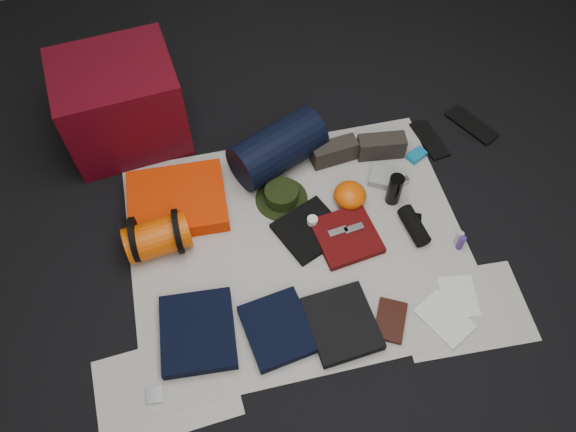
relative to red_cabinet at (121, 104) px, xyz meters
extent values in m
cube|color=black|center=(0.73, -0.88, -0.26)|extent=(4.50, 4.50, 0.02)
cube|color=silver|center=(0.73, -0.88, -0.24)|extent=(1.60, 1.30, 0.01)
cube|color=silver|center=(0.03, -1.43, -0.24)|extent=(0.61, 0.44, 0.00)
cube|color=silver|center=(1.38, -1.38, -0.24)|extent=(0.60, 0.43, 0.00)
cube|color=#4D0510|center=(0.00, 0.00, 0.00)|extent=(0.64, 0.55, 0.49)
cube|color=red|center=(0.19, -0.53, -0.20)|extent=(0.50, 0.41, 0.09)
cylinder|color=#D94B03|center=(0.08, -0.75, -0.15)|extent=(0.32, 0.21, 0.18)
cylinder|color=black|center=(-0.02, -0.75, -0.13)|extent=(0.02, 0.22, 0.22)
cylinder|color=black|center=(0.18, -0.75, -0.13)|extent=(0.02, 0.22, 0.22)
cylinder|color=black|center=(0.74, -0.38, -0.11)|extent=(0.54, 0.43, 0.25)
cylinder|color=black|center=(0.71, -0.61, -0.24)|extent=(0.34, 0.34, 0.01)
cylinder|color=black|center=(0.71, -0.61, -0.19)|extent=(0.17, 0.17, 0.07)
cube|color=#2C2822|center=(1.03, -0.41, -0.18)|extent=(0.25, 0.12, 0.12)
cube|color=#2C2822|center=(1.29, -0.44, -0.18)|extent=(0.26, 0.12, 0.12)
cube|color=black|center=(1.58, -0.40, -0.24)|extent=(0.14, 0.29, 0.02)
cube|color=black|center=(1.85, -0.36, -0.24)|extent=(0.24, 0.32, 0.02)
cube|color=black|center=(0.19, -1.23, -0.21)|extent=(0.34, 0.39, 0.06)
cube|color=black|center=(0.54, -1.29, -0.21)|extent=(0.32, 0.35, 0.05)
cube|color=black|center=(0.82, -1.33, -0.21)|extent=(0.31, 0.35, 0.05)
cube|color=black|center=(0.80, -0.82, -0.22)|extent=(0.38, 0.37, 0.03)
cube|color=#4D0809|center=(0.96, -0.90, -0.22)|extent=(0.32, 0.32, 0.04)
ellipsoid|color=#D94B03|center=(1.04, -0.69, -0.19)|extent=(0.21, 0.21, 0.11)
cube|color=gray|center=(1.27, -0.61, -0.22)|extent=(0.22, 0.20, 0.04)
cylinder|color=black|center=(1.25, -0.74, -0.15)|extent=(0.08, 0.08, 0.18)
cylinder|color=black|center=(1.30, -0.93, -0.20)|extent=(0.11, 0.21, 0.08)
cube|color=#ABABAF|center=(1.32, -0.64, -0.22)|extent=(0.11, 0.08, 0.04)
cube|color=#10729F|center=(1.47, -0.50, -0.22)|extent=(0.12, 0.10, 0.03)
cylinder|color=#43267B|center=(1.48, -1.07, -0.19)|extent=(0.03, 0.03, 0.09)
cylinder|color=#9DA29E|center=(1.48, -1.05, -0.19)|extent=(0.04, 0.04, 0.09)
cube|color=black|center=(1.03, -1.36, -0.23)|extent=(0.20, 0.23, 0.03)
cube|color=silver|center=(1.27, -1.40, -0.23)|extent=(0.25, 0.28, 0.01)
cube|color=silver|center=(1.38, -1.31, -0.24)|extent=(0.19, 0.23, 0.01)
cube|color=black|center=(1.31, -0.86, -0.23)|extent=(0.10, 0.07, 0.02)
cube|color=#ABABAF|center=(-0.02, -1.45, -0.23)|extent=(0.07, 0.07, 0.01)
cylinder|color=silver|center=(0.82, -0.79, -0.19)|extent=(0.05, 0.05, 0.04)
cube|color=#ABABAF|center=(0.92, -0.88, -0.19)|extent=(0.10, 0.05, 0.01)
cube|color=#ABABAF|center=(1.00, -0.88, -0.19)|extent=(0.10, 0.05, 0.01)
camera|label=1|loc=(0.38, -2.18, 2.12)|focal=35.00mm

